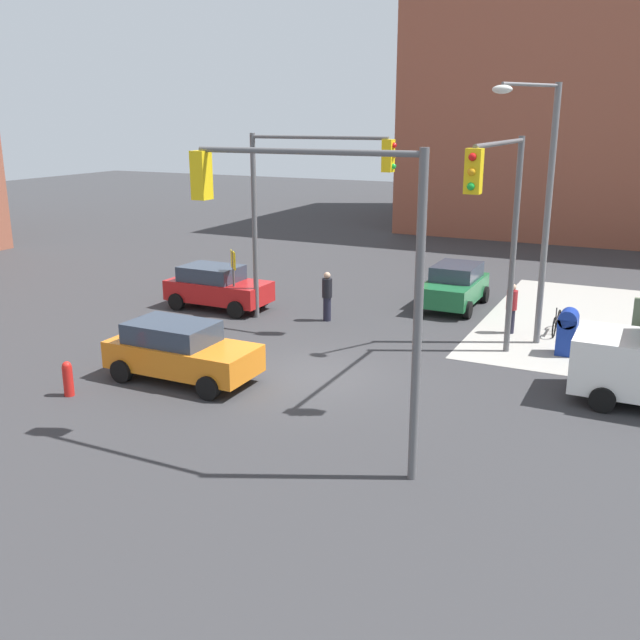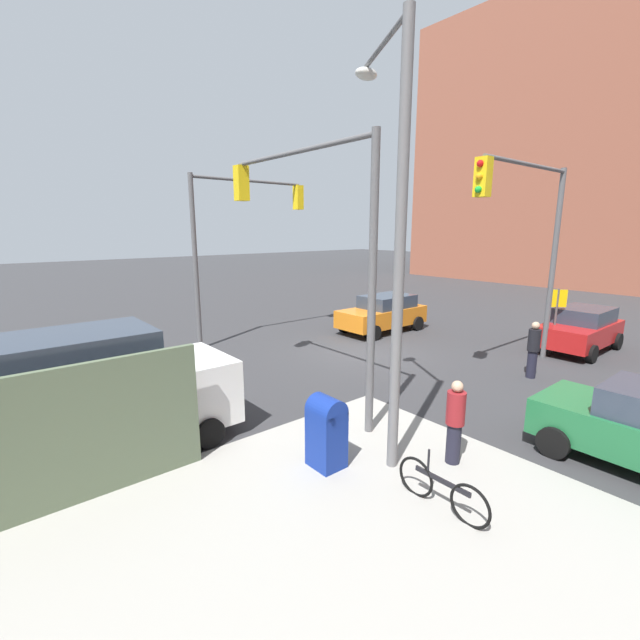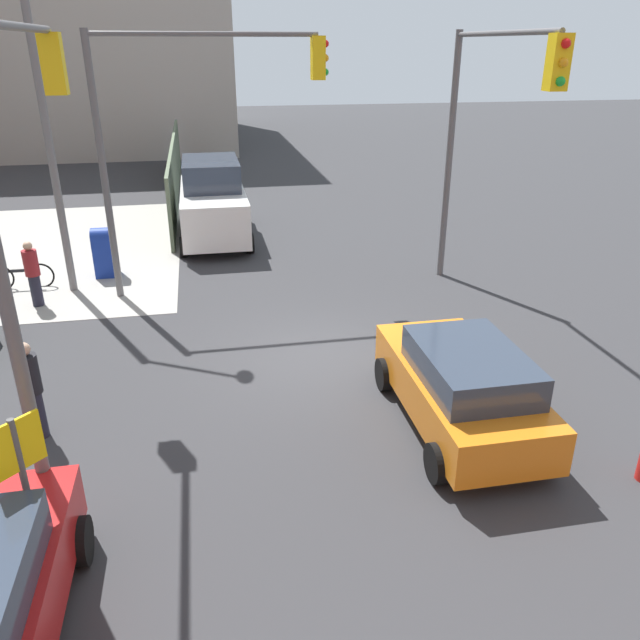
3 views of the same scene
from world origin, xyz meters
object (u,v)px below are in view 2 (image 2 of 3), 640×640
(street_lamp_corner, at_px, (394,219))
(pedestrian_crossing, at_px, (455,421))
(traffic_signal_se_corner, at_px, (241,227))
(sedan_orange, at_px, (383,313))
(sedan_red, at_px, (581,329))
(bicycle_leaning_on_fence, at_px, (441,490))
(traffic_signal_nw_corner, at_px, (530,226))
(fire_hydrant, at_px, (375,309))
(traffic_signal_ne_corner, at_px, (308,224))
(mailbox_blue, at_px, (326,430))
(van_white_delivery, at_px, (91,398))
(pedestrian_waiting, at_px, (533,349))

(street_lamp_corner, xyz_separation_m, pedestrian_crossing, (-0.82, 1.02, -3.82))
(traffic_signal_se_corner, height_order, sedan_orange, traffic_signal_se_corner)
(sedan_red, bearing_deg, bicycle_leaning_on_fence, 10.53)
(bicycle_leaning_on_fence, bearing_deg, traffic_signal_nw_corner, -161.56)
(traffic_signal_nw_corner, bearing_deg, fire_hydrant, -106.10)
(street_lamp_corner, bearing_deg, traffic_signal_nw_corner, -172.57)
(traffic_signal_ne_corner, height_order, pedestrian_crossing, traffic_signal_ne_corner)
(traffic_signal_se_corner, height_order, mailbox_blue, traffic_signal_se_corner)
(street_lamp_corner, distance_m, bicycle_leaning_on_fence, 4.72)
(van_white_delivery, xyz_separation_m, bicycle_leaning_on_fence, (-3.96, 5.40, -0.93))
(van_white_delivery, xyz_separation_m, pedestrian_waiting, (-11.56, 3.40, -0.35))
(traffic_signal_ne_corner, distance_m, sedan_orange, 9.48)
(sedan_red, distance_m, bicycle_leaning_on_fence, 12.31)
(van_white_delivery, relative_size, pedestrian_crossing, 3.17)
(sedan_orange, xyz_separation_m, van_white_delivery, (12.64, 3.73, 0.44))
(traffic_signal_nw_corner, xyz_separation_m, pedestrian_waiting, (0.49, 0.70, -3.69))
(traffic_signal_nw_corner, bearing_deg, mailbox_blue, 3.29)
(traffic_signal_se_corner, xyz_separation_m, pedestrian_crossing, (1.66, 11.00, -3.73))
(sedan_orange, height_order, bicycle_leaning_on_fence, sedan_orange)
(street_lamp_corner, distance_m, sedan_red, 12.15)
(bicycle_leaning_on_fence, bearing_deg, mailbox_blue, -74.72)
(traffic_signal_se_corner, relative_size, sedan_red, 1.68)
(traffic_signal_ne_corner, bearing_deg, bicycle_leaning_on_fence, 77.34)
(sedan_red, distance_m, pedestrian_waiting, 4.50)
(traffic_signal_nw_corner, xyz_separation_m, traffic_signal_ne_corner, (6.99, -2.20, 0.03))
(traffic_signal_se_corner, height_order, bicycle_leaning_on_fence, traffic_signal_se_corner)
(mailbox_blue, xyz_separation_m, van_white_delivery, (3.36, -3.20, 0.52))
(traffic_signal_se_corner, bearing_deg, mailbox_blue, 68.95)
(street_lamp_corner, height_order, van_white_delivery, street_lamp_corner)
(traffic_signal_se_corner, distance_m, van_white_delivery, 10.00)
(traffic_signal_nw_corner, distance_m, fire_hydrant, 9.95)
(street_lamp_corner, relative_size, fire_hydrant, 8.51)
(fire_hydrant, distance_m, pedestrian_waiting, 9.88)
(traffic_signal_ne_corner, xyz_separation_m, sedan_orange, (-7.58, -4.23, -3.80))
(street_lamp_corner, distance_m, van_white_delivery, 6.77)
(mailbox_blue, bearing_deg, street_lamp_corner, 157.96)
(traffic_signal_nw_corner, xyz_separation_m, bicycle_leaning_on_fence, (8.09, 2.70, -4.27))
(fire_hydrant, xyz_separation_m, pedestrian_crossing, (9.20, 10.70, 0.40))
(traffic_signal_nw_corner, xyz_separation_m, mailbox_blue, (8.69, 0.50, -3.86))
(traffic_signal_nw_corner, bearing_deg, sedan_orange, -95.25)
(sedan_orange, height_order, sedan_red, same)
(traffic_signal_ne_corner, xyz_separation_m, mailbox_blue, (1.70, 2.70, -3.88))
(mailbox_blue, bearing_deg, fire_hydrant, -140.60)
(sedan_red, height_order, pedestrian_crossing, pedestrian_crossing)
(traffic_signal_se_corner, distance_m, fire_hydrant, 8.60)
(traffic_signal_ne_corner, relative_size, bicycle_leaning_on_fence, 3.71)
(mailbox_blue, xyz_separation_m, fire_hydrant, (-11.20, -9.20, -0.28))
(van_white_delivery, bearing_deg, bicycle_leaning_on_fence, 126.25)
(sedan_red, bearing_deg, van_white_delivery, -11.10)
(traffic_signal_nw_corner, bearing_deg, sedan_red, 173.61)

